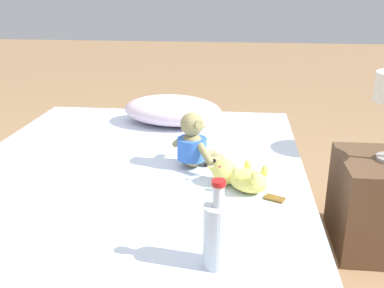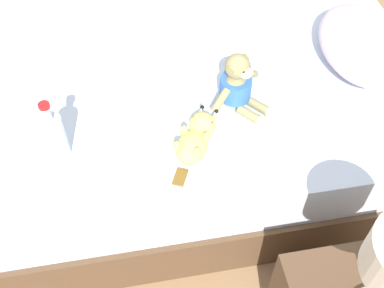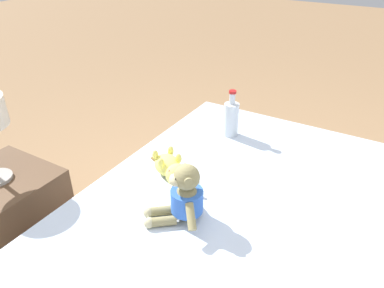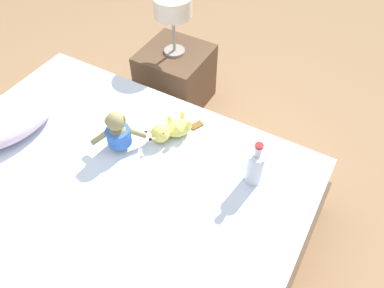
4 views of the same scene
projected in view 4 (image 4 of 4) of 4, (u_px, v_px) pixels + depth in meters
name	position (u px, v px, depth m)	size (l,w,h in m)	color
ground_plane	(117.00, 232.00, 2.10)	(16.00, 16.00, 0.00)	#93704C
bed	(110.00, 211.00, 1.94)	(1.46, 1.91, 0.45)	brown
pillow	(10.00, 117.00, 1.96)	(0.58, 0.41, 0.15)	silver
plush_monkey	(118.00, 132.00, 1.86)	(0.25, 0.26, 0.24)	#8E8456
plush_yellow_creature	(171.00, 130.00, 1.94)	(0.31, 0.22, 0.10)	#EAE066
glass_bottle	(255.00, 167.00, 1.72)	(0.08, 0.08, 0.25)	silver
nightstand	(176.00, 78.00, 2.67)	(0.44, 0.44, 0.44)	brown
bedside_lamp	(173.00, 8.00, 2.28)	(0.24, 0.24, 0.39)	gray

